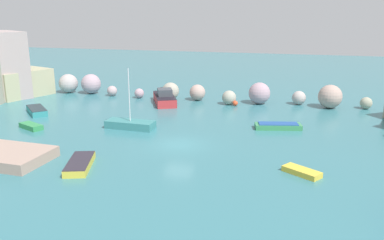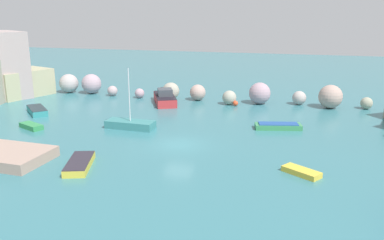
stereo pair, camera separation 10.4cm
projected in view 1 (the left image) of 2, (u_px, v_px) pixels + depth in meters
cove_water at (178, 144)px, 34.57m from camera, size 160.00×160.00×0.00m
rock_breakwater at (191, 91)px, 51.66m from camera, size 40.99×4.05×2.77m
channel_buoy at (235, 103)px, 48.61m from camera, size 0.63×0.63×0.63m
moored_boat_0 at (165, 98)px, 49.85m from camera, size 4.67×6.50×1.88m
moored_boat_1 at (130, 124)px, 39.28m from camera, size 4.84×1.90×5.91m
moored_boat_2 at (278, 126)px, 39.10m from camera, size 4.65×2.43×0.56m
moored_boat_3 at (31, 126)px, 39.13m from camera, size 2.92×2.10×0.48m
moored_boat_4 at (80, 164)px, 29.41m from camera, size 2.82×4.41×0.56m
moored_boat_6 at (302, 172)px, 28.17m from camera, size 2.84×2.38×0.40m
moored_boat_7 at (37, 111)px, 44.93m from camera, size 4.04×3.99×0.68m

